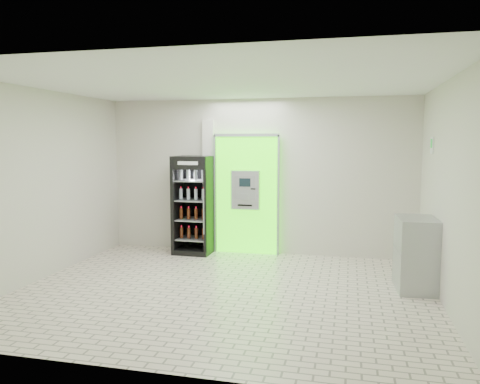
% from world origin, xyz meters
% --- Properties ---
extents(ground, '(6.00, 6.00, 0.00)m').
position_xyz_m(ground, '(0.00, 0.00, 0.00)').
color(ground, beige).
rests_on(ground, ground).
extents(room_shell, '(6.00, 6.00, 6.00)m').
position_xyz_m(room_shell, '(0.00, 0.00, 1.84)').
color(room_shell, beige).
rests_on(room_shell, ground).
extents(atm_assembly, '(1.30, 0.24, 2.33)m').
position_xyz_m(atm_assembly, '(-0.20, 2.41, 1.17)').
color(atm_assembly, '#34EE07').
rests_on(atm_assembly, ground).
extents(pillar, '(0.22, 0.11, 2.60)m').
position_xyz_m(pillar, '(-0.98, 2.45, 1.30)').
color(pillar, silver).
rests_on(pillar, ground).
extents(beverage_cooler, '(0.73, 0.69, 1.90)m').
position_xyz_m(beverage_cooler, '(-1.20, 2.18, 0.91)').
color(beverage_cooler, black).
rests_on(beverage_cooler, ground).
extents(steel_cabinet, '(0.58, 0.83, 1.07)m').
position_xyz_m(steel_cabinet, '(2.72, 0.72, 0.54)').
color(steel_cabinet, '#9B9DA2').
rests_on(steel_cabinet, ground).
extents(exit_sign, '(0.02, 0.22, 0.26)m').
position_xyz_m(exit_sign, '(2.99, 1.40, 2.12)').
color(exit_sign, white).
rests_on(exit_sign, room_shell).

